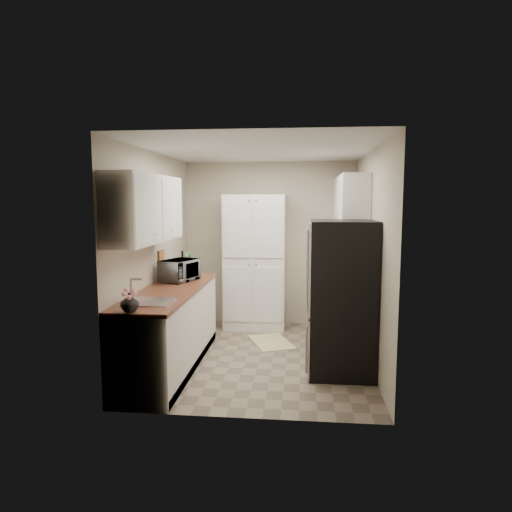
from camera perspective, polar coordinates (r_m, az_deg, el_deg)
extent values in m
plane|color=#7A6B56|center=(5.75, 0.52, -12.49)|extent=(3.20, 3.20, 0.00)
cube|color=#B7AD94|center=(7.05, 1.70, 1.54)|extent=(2.60, 0.04, 2.50)
cube|color=#B7AD94|center=(3.89, -1.60, -2.89)|extent=(2.60, 0.04, 2.50)
cube|color=#B7AD94|center=(5.73, -12.53, 0.12)|extent=(0.04, 3.20, 2.50)
cube|color=#B7AD94|center=(5.50, 14.14, -0.20)|extent=(0.04, 3.20, 2.50)
cube|color=silver|center=(5.46, 0.55, 13.11)|extent=(2.60, 3.20, 0.04)
cube|color=silver|center=(4.93, -13.55, 5.78)|extent=(0.33, 1.60, 0.70)
cube|color=silver|center=(6.25, 11.67, 6.58)|extent=(0.33, 1.55, 0.58)
cube|color=#99999E|center=(5.83, 11.43, 2.94)|extent=(0.45, 0.76, 0.13)
cube|color=#B7B7BC|center=(4.61, -13.22, -5.63)|extent=(0.45, 0.40, 0.02)
cube|color=brown|center=(5.92, -11.77, -0.32)|extent=(0.02, 0.22, 0.22)
cube|color=silver|center=(6.81, -0.15, -0.76)|extent=(0.90, 0.55, 2.00)
cube|color=silver|center=(5.39, -10.57, -9.04)|extent=(0.60, 2.30, 0.88)
cube|color=brown|center=(5.29, -10.68, -4.24)|extent=(0.63, 2.33, 0.04)
cube|color=silver|center=(6.77, 9.86, -5.73)|extent=(0.60, 0.80, 0.88)
cube|color=brown|center=(6.69, 9.94, -1.88)|extent=(0.63, 0.83, 0.04)
cube|color=#B7B7BC|center=(5.99, 10.22, -7.31)|extent=(0.64, 0.76, 0.90)
cube|color=black|center=(5.90, 10.32, -2.92)|extent=(0.66, 0.78, 0.03)
cube|color=black|center=(5.91, 13.14, -1.94)|extent=(0.06, 0.76, 0.22)
cube|color=pink|center=(5.82, 6.69, -6.67)|extent=(0.01, 0.16, 0.42)
cube|color=#F4E5C8|center=(6.05, 6.65, -6.13)|extent=(0.01, 0.16, 0.42)
cube|color=#B7B7BC|center=(5.12, 10.68, -5.16)|extent=(0.70, 0.72, 1.70)
imported|color=#AFAEB3|center=(5.74, -9.53, -1.78)|extent=(0.47, 0.56, 0.27)
cylinder|color=black|center=(6.09, -9.17, -1.07)|extent=(0.08, 0.08, 0.31)
imported|color=silver|center=(4.27, -15.52, -5.58)|extent=(0.22, 0.22, 0.17)
cube|color=green|center=(6.16, -8.14, -0.97)|extent=(0.11, 0.23, 0.31)
cube|color=silver|center=(6.66, 10.82, -0.90)|extent=(0.32, 0.38, 0.20)
cube|color=#D3C886|center=(6.30, 1.92, -10.68)|extent=(0.71, 0.87, 0.01)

